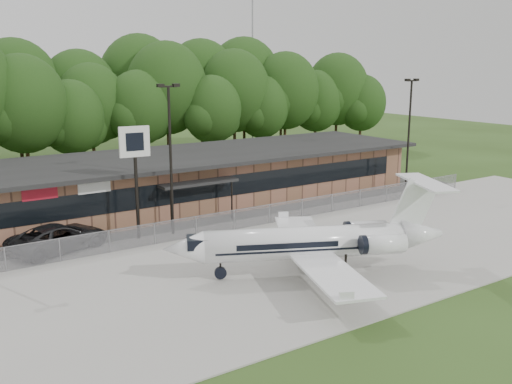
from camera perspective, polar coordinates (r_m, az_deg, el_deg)
ground at (r=29.90m, az=14.87°, el=-10.35°), size 160.00×160.00×0.00m
apron at (r=35.29m, az=5.15°, el=-6.28°), size 64.00×18.00×0.08m
parking_lot at (r=44.45m, az=-4.10°, el=-2.26°), size 50.00×9.00×0.06m
terminal at (r=47.79m, az=-6.75°, el=1.38°), size 41.00×11.65×4.30m
fence at (r=40.52m, az=-0.99°, el=-2.62°), size 46.00×0.04×1.52m
treeline at (r=63.68m, az=-14.30°, el=8.74°), size 72.00×12.00×15.00m
radio_mast at (r=78.74m, az=-0.35°, el=13.45°), size 0.20×0.20×25.00m
light_pole_mid at (r=38.40m, az=-8.56°, el=4.31°), size 1.55×0.30×10.23m
light_pole_right at (r=52.30m, az=15.06°, el=6.23°), size 1.55×0.30×10.23m
business_jet at (r=31.51m, az=5.87°, el=-5.10°), size 15.29×13.63×5.29m
suv at (r=37.81m, az=-19.10°, el=-4.32°), size 6.87×4.68×1.75m
pole_sign at (r=37.78m, az=-12.01°, el=3.76°), size 2.00×0.41×7.58m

